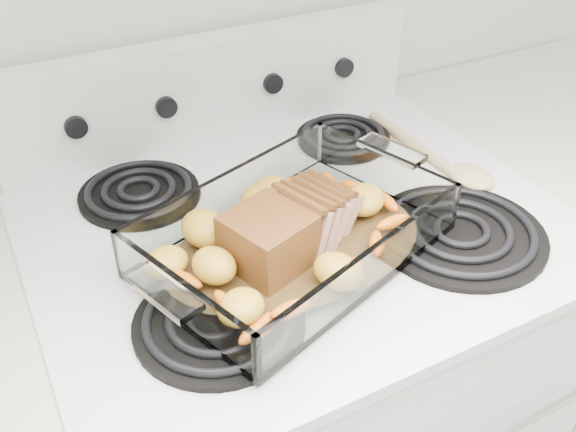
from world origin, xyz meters
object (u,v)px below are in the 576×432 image
counter_right (541,298)px  baking_dish (295,240)px  electric_range (291,403)px  pork_roast (282,229)px

counter_right → baking_dish: bearing=-172.9°
electric_range → baking_dish: bearing=-116.1°
electric_range → counter_right: size_ratio=1.20×
electric_range → counter_right: (0.66, -0.00, -0.02)m
electric_range → pork_roast: size_ratio=5.49×
counter_right → baking_dish: 0.87m
pork_roast → electric_range: bearing=73.6°
counter_right → baking_dish: baking_dish is taller
counter_right → pork_roast: (-0.73, -0.09, 0.52)m
electric_range → counter_right: bearing=-0.1°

